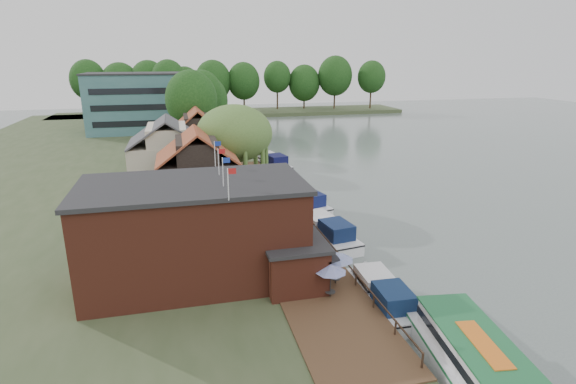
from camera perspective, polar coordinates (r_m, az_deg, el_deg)
ground at (r=39.15m, az=12.99°, el=-8.57°), size 260.00×260.00×0.00m
land_bank at (r=69.50m, az=-24.51°, el=1.99°), size 50.00×140.00×1.00m
quay_deck at (r=44.96m, az=-1.87°, el=-3.27°), size 6.00×50.00×0.10m
quay_rail at (r=45.87m, az=1.30°, el=-2.26°), size 0.20×49.00×1.00m
pub at (r=32.67m, az=-8.21°, el=-4.63°), size 20.00×11.00×7.30m
hotel_block at (r=101.88m, az=-17.11°, el=10.85°), size 25.40×12.40×12.30m
cottage_a at (r=46.72m, az=-11.39°, el=2.56°), size 8.60×7.60×8.50m
cottage_b at (r=56.46m, az=-14.96°, el=4.77°), size 9.60×8.60×8.50m
cottage_c at (r=65.35m, az=-11.38°, el=6.60°), size 7.60×7.60×8.50m
willow at (r=51.73m, az=-6.74°, el=5.25°), size 8.60×8.60×10.43m
umbrella_0 at (r=30.40m, az=5.42°, el=-11.13°), size 2.08×2.08×2.38m
umbrella_1 at (r=32.11m, az=6.10°, el=-9.55°), size 2.46×2.46×2.38m
umbrella_2 at (r=35.42m, az=2.21°, el=-6.84°), size 2.19×2.19×2.38m
umbrella_3 at (r=37.94m, az=1.03°, el=-5.18°), size 2.06×2.06×2.38m
umbrella_4 at (r=39.90m, az=0.63°, el=-4.04°), size 2.42×2.42×2.38m
umbrella_5 at (r=42.84m, az=0.62°, el=-2.54°), size 2.38×2.38×2.38m
umbrella_6 at (r=45.42m, az=-0.84°, el=-1.41°), size 2.40×2.40×2.38m
cruiser_0 at (r=32.08m, az=11.86°, el=-12.23°), size 3.41×9.44×2.24m
cruiser_1 at (r=41.90m, az=4.91°, el=-4.62°), size 4.78×10.45×2.45m
cruiser_2 at (r=50.33m, az=1.72°, el=-0.87°), size 5.77×10.40×2.40m
cruiser_3 at (r=58.03m, az=0.18°, el=1.43°), size 3.66×9.26×2.16m
cruiser_4 at (r=68.39m, az=-2.13°, el=3.98°), size 5.41×10.99×2.58m
tour_boat at (r=25.75m, az=23.94°, el=-20.61°), size 5.57×13.76×2.92m
swan at (r=30.03m, az=15.97°, el=-16.74°), size 0.44×0.44×0.44m
bank_tree_0 at (r=72.61m, az=-12.05°, el=9.61°), size 7.96×7.96×13.64m
bank_tree_1 at (r=80.98m, az=-10.75°, el=10.30°), size 7.00×7.00×13.36m
bank_tree_2 at (r=90.83m, az=-10.48°, el=10.66°), size 8.95×8.95×12.30m
bank_tree_3 at (r=110.86m, az=-14.70°, el=11.18°), size 7.45×7.45×11.19m
bank_tree_4 at (r=118.67m, az=-13.40°, el=11.57°), size 6.05×6.05×11.02m
bank_tree_5 at (r=127.31m, az=-14.85°, el=12.66°), size 8.93×8.93×14.82m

